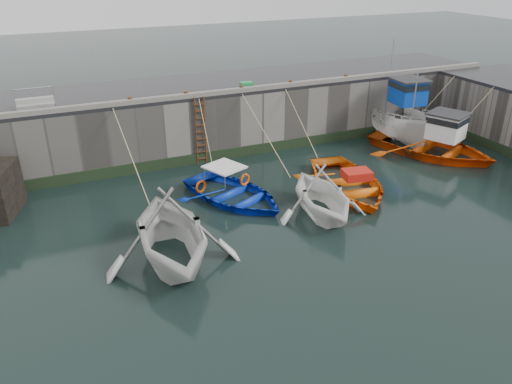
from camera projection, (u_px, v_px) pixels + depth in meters
name	position (u px, v px, depth m)	size (l,w,h in m)	color
ground	(357.00, 258.00, 16.32)	(120.00, 120.00, 0.00)	black
quay_back	(222.00, 113.00, 25.98)	(30.00, 5.00, 3.00)	slate
road_back	(221.00, 83.00, 25.30)	(30.00, 5.00, 0.16)	black
kerb_back	(238.00, 90.00, 23.28)	(30.00, 0.30, 0.20)	slate
algae_back	(241.00, 152.00, 24.42)	(30.00, 0.08, 0.50)	black
ladder	(201.00, 131.00, 23.07)	(0.51, 0.08, 3.20)	#3F1E0F
boat_near_white	(173.00, 260.00, 16.21)	(4.55, 5.27, 2.78)	silver
boat_near_white_rope	(139.00, 198.00, 20.40)	(0.04, 5.77, 3.10)	tan
boat_near_blue	(234.00, 200.00, 20.23)	(3.48, 4.88, 1.01)	#0C31BD
boat_near_blue_rope	(206.00, 170.00, 23.05)	(0.04, 3.18, 3.10)	tan
boat_near_blacktrim	(320.00, 214.00, 19.13)	(3.70, 4.29, 2.26)	white
boat_near_blacktrim_rope	(268.00, 170.00, 22.97)	(0.04, 5.05, 3.10)	tan
boat_near_navy	(347.00, 189.00, 21.17)	(3.86, 5.41, 1.12)	orange
boat_near_navy_rope	(302.00, 158.00, 24.40)	(0.04, 3.84, 3.10)	tan
boat_far_white	(398.00, 120.00, 26.57)	(2.97, 6.44, 5.41)	silver
boat_far_orange	(432.00, 146.00, 24.66)	(6.64, 7.54, 4.30)	#FF5A0D
fish_crate	(246.00, 85.00, 23.97)	(0.60, 0.40, 0.30)	#1A9141
railing	(35.00, 103.00, 20.93)	(1.60, 1.05, 1.00)	#A5A8AD
bollard_a	(130.00, 100.00, 21.51)	(0.18, 0.18, 0.28)	#3F1E0F
bollard_b	(186.00, 94.00, 22.43)	(0.18, 0.18, 0.28)	#3F1E0F
bollard_c	(241.00, 88.00, 23.42)	(0.18, 0.18, 0.28)	#3F1E0F
bollard_d	(290.00, 83.00, 24.38)	(0.18, 0.18, 0.28)	#3F1E0F
bollard_e	(346.00, 77.00, 25.56)	(0.18, 0.18, 0.28)	#3F1E0F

